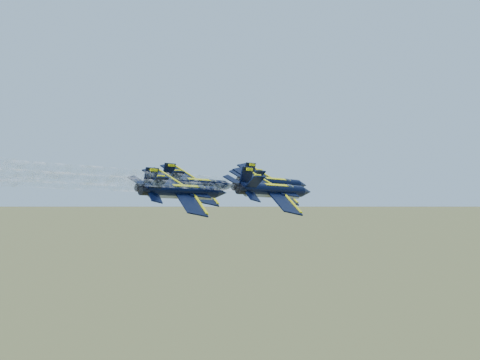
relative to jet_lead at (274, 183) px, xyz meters
The scene contains 5 objects.
jet_lead is the anchor object (origin of this frame).
jet_left 13.76m from the jet_lead, 141.20° to the right, with size 12.86×18.94×6.84m.
jet_right 14.08m from the jet_lead, 60.74° to the right, with size 12.86×18.94×6.84m.
jet_slot 21.68m from the jet_lead, 101.12° to the right, with size 12.86×18.94×6.84m.
smoke_trail_lead 47.97m from the jet_lead, 102.08° to the right, with size 15.45×63.78×2.45m.
Camera 1 is at (58.35, -95.19, 110.73)m, focal length 50.00 mm.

